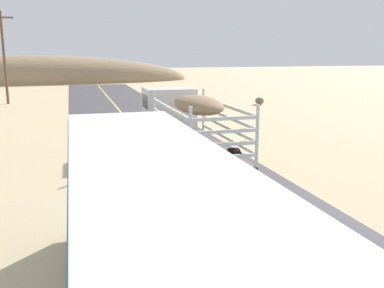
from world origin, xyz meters
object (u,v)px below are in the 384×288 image
at_px(power_pole_far, 4,55).
at_px(boulder_near_shoulder, 259,101).
at_px(bus, 154,247).
at_px(livestock_truck, 179,115).
at_px(car_far, 162,104).

bearing_deg(power_pole_far, boulder_near_shoulder, -16.73).
bearing_deg(bus, livestock_truck, 74.41).
height_order(car_far, power_pole_far, power_pole_far).
distance_m(car_far, boulder_near_shoulder, 12.33).
height_order(bus, car_far, bus).
height_order(livestock_truck, car_far, livestock_truck).
relative_size(livestock_truck, power_pole_far, 1.17).
distance_m(car_far, power_pole_far, 17.99).
height_order(bus, boulder_near_shoulder, bus).
xyz_separation_m(power_pole_far, boulder_near_shoulder, (22.31, -6.70, -4.14)).
height_order(livestock_truck, power_pole_far, power_pole_far).
relative_size(car_far, boulder_near_shoulder, 5.10).
bearing_deg(livestock_truck, power_pole_far, 114.44).
relative_size(car_far, power_pole_far, 0.55).
height_order(livestock_truck, boulder_near_shoulder, livestock_truck).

